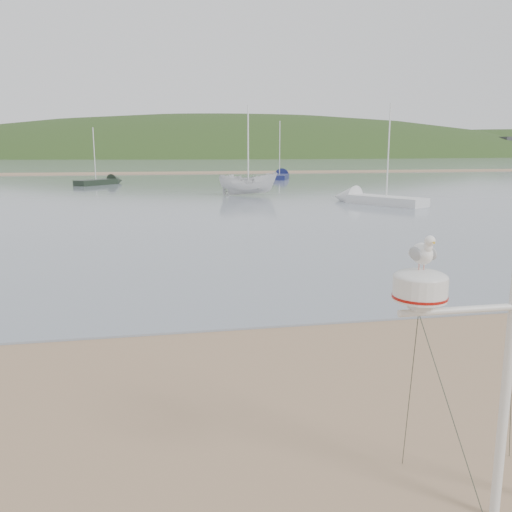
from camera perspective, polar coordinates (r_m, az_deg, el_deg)
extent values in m
plane|color=#917153|center=(6.60, -16.71, -19.97)|extent=(560.00, 560.00, 0.00)
cube|color=slate|center=(137.67, -11.45, 9.65)|extent=(560.00, 256.00, 0.04)
cube|color=#917153|center=(75.70, -11.66, 8.54)|extent=(560.00, 7.00, 0.07)
ellipsoid|color=#213716|center=(245.13, -1.72, 5.32)|extent=(400.00, 180.00, 80.00)
cube|color=beige|center=(204.94, -21.70, 10.66)|extent=(8.40, 6.30, 8.00)
cube|color=beige|center=(201.91, -14.31, 11.10)|extent=(8.40, 6.30, 8.00)
cube|color=beige|center=(202.21, -6.79, 11.37)|extent=(8.40, 6.30, 8.00)
cube|color=beige|center=(205.81, 0.59, 11.44)|extent=(8.40, 6.30, 8.00)
cube|color=beige|center=(212.56, 7.61, 11.34)|extent=(8.40, 6.30, 8.00)
cube|color=beige|center=(222.16, 14.11, 11.10)|extent=(8.40, 6.30, 8.00)
cube|color=beige|center=(234.27, 19.99, 10.76)|extent=(8.40, 6.30, 8.00)
cube|color=beige|center=(248.51, 25.23, 10.36)|extent=(8.40, 6.30, 8.00)
cylinder|color=silver|center=(5.24, 25.28, -7.63)|extent=(0.09, 0.09, 3.54)
cylinder|color=silver|center=(4.89, 20.90, -5.31)|extent=(1.15, 0.06, 0.06)
cube|color=silver|center=(4.68, 16.79, -4.94)|extent=(0.14, 0.14, 0.08)
cylinder|color=silver|center=(4.64, 16.88, -3.31)|extent=(0.44, 0.44, 0.19)
cylinder|color=#9F100B|center=(4.66, 16.84, -4.10)|extent=(0.45, 0.45, 0.02)
ellipsoid|color=silver|center=(4.62, 16.95, -2.14)|extent=(0.44, 0.44, 0.12)
cylinder|color=tan|center=(4.59, 16.77, -1.02)|extent=(0.01, 0.01, 0.06)
cylinder|color=tan|center=(4.61, 17.26, -1.00)|extent=(0.01, 0.01, 0.06)
ellipsoid|color=white|center=(4.58, 17.09, 0.23)|extent=(0.15, 0.24, 0.18)
ellipsoid|color=#9DA0A4|center=(4.54, 16.41, 0.24)|extent=(0.05, 0.19, 0.11)
ellipsoid|color=#9DA0A4|center=(4.60, 17.88, 0.30)|extent=(0.05, 0.19, 0.11)
cone|color=white|center=(4.69, 16.37, 0.31)|extent=(0.08, 0.07, 0.08)
ellipsoid|color=white|center=(4.49, 17.67, 0.96)|extent=(0.07, 0.07, 0.10)
sphere|color=white|center=(4.46, 17.84, 1.53)|extent=(0.09, 0.09, 0.09)
cone|color=gold|center=(4.43, 18.11, 1.37)|extent=(0.02, 0.04, 0.02)
imported|color=silver|center=(39.23, -0.82, 9.51)|extent=(1.71, 1.67, 4.26)
cube|color=black|center=(52.70, -16.49, 7.46)|extent=(3.81, 4.14, 0.50)
cone|color=black|center=(54.64, -14.43, 7.68)|extent=(2.01, 2.03, 1.37)
cylinder|color=silver|center=(52.61, -16.65, 10.28)|extent=(0.08, 0.08, 4.70)
cube|color=silver|center=(33.68, 13.54, 5.70)|extent=(3.91, 5.02, 0.50)
cone|color=silver|center=(35.53, 9.32, 6.14)|extent=(2.24, 2.29, 1.58)
cylinder|color=silver|center=(33.54, 13.78, 10.74)|extent=(0.08, 0.08, 5.42)
cube|color=#151B4C|center=(60.55, 2.48, 8.34)|extent=(3.34, 5.50, 0.50)
cone|color=#151B4C|center=(63.89, 2.81, 8.49)|extent=(2.20, 2.29, 1.68)
cylinder|color=silver|center=(60.47, 2.51, 11.30)|extent=(0.08, 0.08, 5.77)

